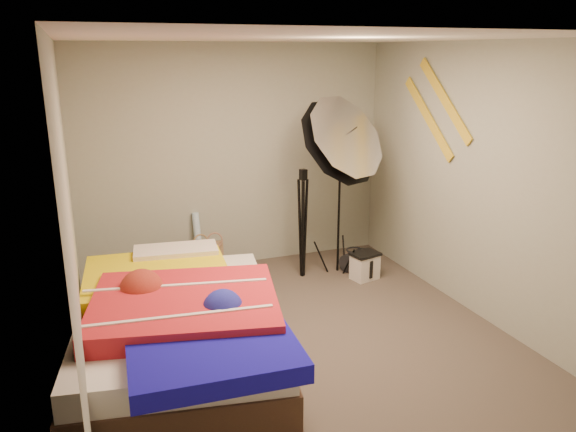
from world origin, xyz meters
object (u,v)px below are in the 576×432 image
camera_case (365,267)px  bed (180,325)px  duffel_bag (355,260)px  tote_bag (207,258)px  camera_tripod (303,216)px  wrapping_roll (198,243)px  photo_umbrella (338,143)px

camera_case → bed: bed is taller
duffel_bag → tote_bag: bearing=135.9°
bed → camera_tripod: bearing=39.2°
tote_bag → duffel_bag: bearing=-17.3°
camera_case → camera_tripod: bearing=138.6°
wrapping_roll → photo_umbrella: 1.92m
camera_case → camera_tripod: 0.88m
camera_case → camera_tripod: (-0.60, 0.33, 0.55)m
camera_case → duffel_bag: camera_case is taller
tote_bag → photo_umbrella: photo_umbrella is taller
camera_case → bed: bearing=-168.9°
tote_bag → duffel_bag: 1.68m
camera_case → photo_umbrella: size_ratio=0.13×
tote_bag → camera_case: bearing=-27.4°
duffel_bag → camera_tripod: size_ratio=0.28×
camera_case → duffel_bag: (0.04, 0.31, -0.04)m
camera_tripod → tote_bag: bearing=155.0°
camera_case → photo_umbrella: 1.39m
duffel_bag → bed: 2.59m
wrapping_roll → duffel_bag: size_ratio=2.01×
duffel_bag → bed: bed is taller
tote_bag → wrapping_roll: 0.20m
duffel_bag → camera_tripod: (-0.64, 0.02, 0.59)m
camera_case → wrapping_roll: bearing=139.1°
duffel_bag → photo_umbrella: (-0.32, -0.15, 1.39)m
tote_bag → wrapping_roll: bearing=126.0°
camera_case → duffel_bag: bearing=70.1°
wrapping_roll → camera_tripod: size_ratio=0.56×
wrapping_roll → duffel_bag: 1.79m
photo_umbrella → wrapping_roll: bearing=152.0°
tote_bag → bed: bearing=-110.7°
tote_bag → camera_tripod: 1.18m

